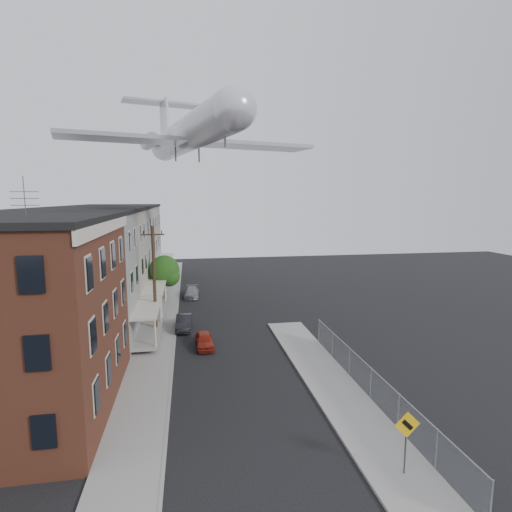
% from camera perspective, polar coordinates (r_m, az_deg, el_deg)
% --- Properties ---
extents(ground, '(120.00, 120.00, 0.00)m').
position_cam_1_polar(ground, '(18.53, 1.12, -28.78)').
color(ground, black).
rests_on(ground, ground).
extents(sidewalk_left, '(3.00, 62.00, 0.12)m').
position_cam_1_polar(sidewalk_left, '(40.19, -13.27, -8.01)').
color(sidewalk_left, gray).
rests_on(sidewalk_left, ground).
extents(sidewalk_right, '(3.00, 26.00, 0.12)m').
position_cam_1_polar(sidewalk_right, '(24.77, 11.63, -18.55)').
color(sidewalk_right, gray).
rests_on(sidewalk_right, ground).
extents(curb_left, '(0.15, 62.00, 0.14)m').
position_cam_1_polar(curb_left, '(40.11, -11.18, -7.96)').
color(curb_left, gray).
rests_on(curb_left, ground).
extents(curb_right, '(0.15, 26.00, 0.14)m').
position_cam_1_polar(curb_right, '(24.32, 8.26, -18.97)').
color(curb_right, gray).
rests_on(curb_right, ground).
extents(corner_building, '(10.31, 12.30, 12.15)m').
position_cam_1_polar(corner_building, '(24.17, -31.95, -7.40)').
color(corner_building, '#361A11').
rests_on(corner_building, ground).
extents(row_house_a, '(11.98, 7.00, 10.30)m').
position_cam_1_polar(row_house_a, '(32.91, -25.69, -3.13)').
color(row_house_a, slate).
rests_on(row_house_a, ground).
extents(row_house_b, '(11.98, 7.00, 10.30)m').
position_cam_1_polar(row_house_b, '(39.58, -22.93, -1.17)').
color(row_house_b, gray).
rests_on(row_house_b, ground).
extents(row_house_c, '(11.98, 7.00, 10.30)m').
position_cam_1_polar(row_house_c, '(46.34, -20.98, 0.23)').
color(row_house_c, slate).
rests_on(row_house_c, ground).
extents(row_house_d, '(11.98, 7.00, 10.30)m').
position_cam_1_polar(row_house_d, '(53.17, -19.53, 1.26)').
color(row_house_d, gray).
rests_on(row_house_d, ground).
extents(row_house_e, '(11.98, 7.00, 10.30)m').
position_cam_1_polar(row_house_e, '(60.04, -18.41, 2.07)').
color(row_house_e, slate).
rests_on(row_house_e, ground).
extents(chainlink_fence, '(0.06, 18.06, 1.90)m').
position_cam_1_polar(chainlink_fence, '(24.10, 16.08, -17.03)').
color(chainlink_fence, gray).
rests_on(chainlink_fence, ground).
extents(warning_sign, '(1.10, 0.11, 2.80)m').
position_cam_1_polar(warning_sign, '(18.41, 20.71, -22.58)').
color(warning_sign, '#515156').
rests_on(warning_sign, ground).
extents(utility_pole, '(1.80, 0.26, 9.00)m').
position_cam_1_polar(utility_pole, '(33.29, -14.33, -3.24)').
color(utility_pole, black).
rests_on(utility_pole, ground).
extents(street_tree, '(3.22, 3.20, 5.20)m').
position_cam_1_polar(street_tree, '(43.22, -12.80, -2.23)').
color(street_tree, black).
rests_on(street_tree, ground).
extents(car_near, '(1.47, 3.33, 1.12)m').
position_cam_1_polar(car_near, '(30.95, -7.39, -11.85)').
color(car_near, maroon).
rests_on(car_near, ground).
extents(car_mid, '(1.42, 3.73, 1.21)m').
position_cam_1_polar(car_mid, '(35.19, -10.26, -9.33)').
color(car_mid, black).
rests_on(car_mid, ground).
extents(car_far, '(1.71, 3.87, 1.10)m').
position_cam_1_polar(car_far, '(46.12, -9.18, -5.15)').
color(car_far, gray).
rests_on(car_far, ground).
extents(airplane, '(21.94, 25.09, 7.23)m').
position_cam_1_polar(airplane, '(37.72, -9.70, 16.79)').
color(airplane, silver).
rests_on(airplane, ground).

